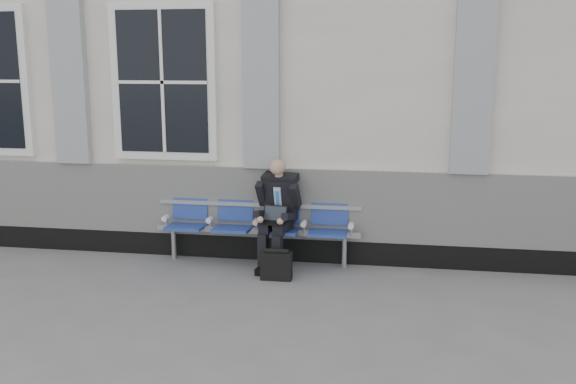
# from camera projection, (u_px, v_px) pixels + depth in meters

# --- Properties ---
(ground) EXTENTS (70.00, 70.00, 0.00)m
(ground) POSITION_uv_depth(u_px,v_px,m) (96.00, 292.00, 7.12)
(ground) COLOR slate
(ground) RESTS_ON ground
(station_building) EXTENTS (14.40, 4.40, 4.49)m
(station_building) POSITION_uv_depth(u_px,v_px,m) (186.00, 79.00, 10.02)
(station_building) COLOR silver
(station_building) RESTS_ON ground
(bench) EXTENTS (2.60, 0.47, 0.91)m
(bench) POSITION_uv_depth(u_px,v_px,m) (257.00, 220.00, 8.04)
(bench) COLOR #9EA0A3
(bench) RESTS_ON ground
(businessman) EXTENTS (0.56, 0.75, 1.35)m
(businessman) POSITION_uv_depth(u_px,v_px,m) (278.00, 209.00, 7.83)
(businessman) COLOR black
(businessman) RESTS_ON ground
(briefcase) EXTENTS (0.36, 0.16, 0.37)m
(briefcase) POSITION_uv_depth(u_px,v_px,m) (276.00, 265.00, 7.48)
(briefcase) COLOR black
(briefcase) RESTS_ON ground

